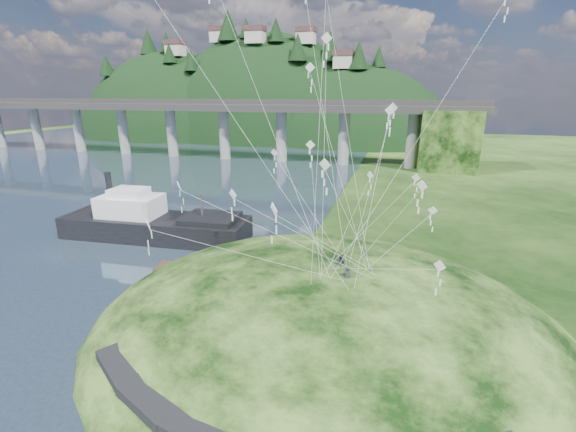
# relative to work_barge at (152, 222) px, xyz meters

# --- Properties ---
(ground) EXTENTS (320.00, 320.00, 0.00)m
(ground) POSITION_rel_work_barge_xyz_m (15.18, -14.41, -1.93)
(ground) COLOR black
(ground) RESTS_ON ground
(grass_hill) EXTENTS (36.00, 32.00, 13.00)m
(grass_hill) POSITION_rel_work_barge_xyz_m (23.18, -12.41, -3.43)
(grass_hill) COLOR black
(grass_hill) RESTS_ON ground
(footpath) EXTENTS (22.29, 5.84, 0.83)m
(footpath) POSITION_rel_work_barge_xyz_m (22.64, -24.15, 0.15)
(footpath) COLOR black
(footpath) RESTS_ON ground
(bridge) EXTENTS (160.00, 11.00, 15.00)m
(bridge) POSITION_rel_work_barge_xyz_m (-11.28, 55.66, 7.77)
(bridge) COLOR #2D2B2B
(bridge) RESTS_ON ground
(far_ridge) EXTENTS (153.00, 70.00, 94.50)m
(far_ridge) POSITION_rel_work_barge_xyz_m (-28.40, 107.76, -9.37)
(far_ridge) COLOR black
(far_ridge) RESTS_ON ground
(work_barge) EXTENTS (22.43, 7.74, 7.71)m
(work_barge) POSITION_rel_work_barge_xyz_m (0.00, 0.00, 0.00)
(work_barge) COLOR black
(work_barge) RESTS_ON ground
(wooden_dock) EXTENTS (13.46, 3.94, 0.95)m
(wooden_dock) POSITION_rel_work_barge_xyz_m (12.35, -6.73, -1.51)
(wooden_dock) COLOR #362416
(wooden_dock) RESTS_ON ground
(kite_flyers) EXTENTS (1.42, 2.36, 1.60)m
(kite_flyers) POSITION_rel_work_barge_xyz_m (24.34, -12.72, 3.81)
(kite_flyers) COLOR #282C35
(kite_flyers) RESTS_ON ground
(kite_swarm) EXTENTS (20.97, 17.87, 19.61)m
(kite_swarm) POSITION_rel_work_barge_xyz_m (21.73, -10.39, 12.95)
(kite_swarm) COLOR silver
(kite_swarm) RESTS_ON ground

